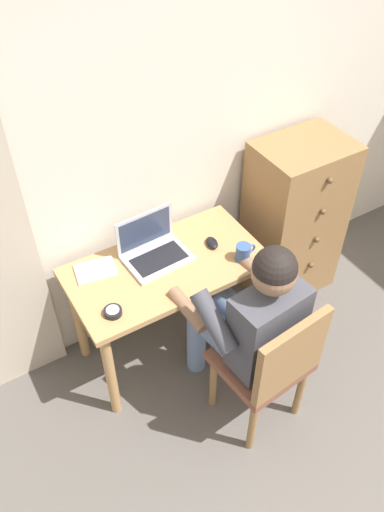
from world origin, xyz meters
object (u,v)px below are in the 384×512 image
desk (167,281)px  desk_clock (113,312)px  chair (271,364)px  person_seated (249,317)px  coffee_mug (244,252)px  dresser (294,220)px  laptop (153,248)px  notebook_pad (95,270)px  computer_mouse (212,243)px

desk → desk_clock: 0.44m
chair → person_seated: 0.26m
person_seated → desk_clock: (-0.57, 0.34, 0.04)m
desk_clock → coffee_mug: coffee_mug is taller
dresser → laptop: bearing=179.2°
dresser → desk: bearing=-174.8°
desk_clock → coffee_mug: (0.76, -0.01, 0.03)m
chair → notebook_pad: bearing=122.9°
desk → coffee_mug: bearing=-24.3°
chair → desk_clock: (-0.58, 0.52, 0.22)m
chair → desk_clock: chair is taller
desk → dresser: size_ratio=0.97×
notebook_pad → desk: bearing=-14.2°
laptop → computer_mouse: laptop is taller
laptop → notebook_pad: bearing=170.5°
dresser → computer_mouse: bearing=-173.3°
person_seated → desk_clock: bearing=149.1°
desk → notebook_pad: (-0.34, 0.15, 0.13)m
desk_clock → notebook_pad: desk_clock is taller
desk → computer_mouse: computer_mouse is taller
person_seated → laptop: size_ratio=3.43×
chair → dresser: bearing=45.3°
dresser → coffee_mug: bearing=-156.3°
desk → coffee_mug: coffee_mug is taller
chair → notebook_pad: size_ratio=4.27×
laptop → desk_clock: size_ratio=3.93×
desk → person_seated: (0.19, -0.50, 0.10)m
computer_mouse → dresser: bearing=19.0°
computer_mouse → coffee_mug: coffee_mug is taller
person_seated → computer_mouse: (0.11, 0.51, 0.04)m
desk → desk_clock: size_ratio=11.76×
laptop → desk_clock: bearing=-144.4°
chair → person_seated: person_seated is taller
dresser → laptop: dresser is taller
desk_clock → notebook_pad: bearing=82.0°
chair → laptop: 0.85m
dresser → laptop: (-0.99, 0.01, 0.22)m
chair → coffee_mug: (0.18, 0.51, 0.25)m
person_seated → notebook_pad: (-0.52, 0.65, 0.03)m
laptop → coffee_mug: laptop is taller
laptop → dresser: bearing=-0.8°
laptop → desk_clock: laptop is taller
chair → desk: bearing=106.4°
dresser → person_seated: (-0.78, -0.59, 0.14)m
dresser → chair: size_ratio=1.22×
person_seated → notebook_pad: 0.84m
dresser → desk_clock: dresser is taller
desk → computer_mouse: 0.32m
desk → dresser: bearing=5.2°
notebook_pad → computer_mouse: bearing=-2.8°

